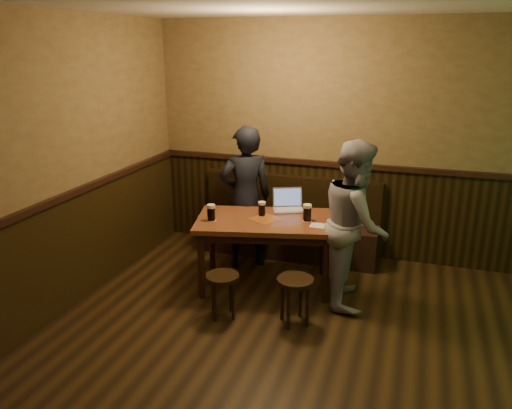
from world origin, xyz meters
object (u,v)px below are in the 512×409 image
object	(u,v)px
laptop	(288,204)
person_suit	(246,198)
pint_left	(211,213)
pint_right	(307,213)
pint_mid	(262,209)
pub_table	(266,228)
bench	(288,229)
person_grey	(355,223)
stool_right	(295,288)
stool_left	(223,283)

from	to	relation	value
laptop	person_suit	size ratio (longest dim) A/B	0.24
pint_left	pint_right	world-z (taller)	pint_right
pint_right	pint_mid	bearing A→B (deg)	179.22
pub_table	bench	bearing A→B (deg)	76.20
person_suit	person_grey	distance (m)	1.39
pub_table	person_grey	distance (m)	0.94
stool_right	laptop	distance (m)	1.18
pint_mid	person_suit	world-z (taller)	person_suit
laptop	stool_right	bearing A→B (deg)	-94.57
pint_mid	laptop	xyz separation A→B (m)	(0.21, 0.29, -0.02)
pub_table	pint_mid	size ratio (longest dim) A/B	9.99
pint_mid	pint_right	size ratio (longest dim) A/B	0.88
stool_right	pint_mid	world-z (taller)	pint_mid
stool_left	pint_left	size ratio (longest dim) A/B	2.48
pint_right	laptop	bearing A→B (deg)	133.22
bench	stool_right	distance (m)	1.66
person_grey	stool_right	bearing A→B (deg)	134.91
pub_table	pint_mid	xyz separation A→B (m)	(-0.07, 0.08, 0.18)
pub_table	laptop	size ratio (longest dim) A/B	3.93
stool_right	bench	bearing A→B (deg)	107.21
stool_left	pint_mid	distance (m)	0.97
stool_right	pint_mid	bearing A→B (deg)	127.27
pub_table	laptop	bearing A→B (deg)	55.70
pint_right	laptop	xyz separation A→B (m)	(-0.28, 0.30, -0.03)
pint_left	laptop	size ratio (longest dim) A/B	0.43
pub_table	pint_left	size ratio (longest dim) A/B	9.06
pub_table	person_grey	xyz separation A→B (m)	(0.93, -0.02, 0.16)
person_suit	person_grey	world-z (taller)	same
stool_right	person_suit	distance (m)	1.48
bench	pint_mid	world-z (taller)	bench
pub_table	person_suit	distance (m)	0.62
bench	pub_table	world-z (taller)	bench
stool_left	pint_left	distance (m)	0.79
pint_left	person_grey	size ratio (longest dim) A/B	0.11
person_grey	pint_right	bearing A→B (deg)	68.65
pint_left	bench	bearing A→B (deg)	66.06
pub_table	laptop	xyz separation A→B (m)	(0.14, 0.38, 0.16)
pub_table	pint_left	xyz separation A→B (m)	(-0.51, -0.23, 0.19)
stool_right	person_suit	size ratio (longest dim) A/B	0.28
pint_left	person_suit	world-z (taller)	person_suit
stool_left	person_grey	bearing A→B (deg)	32.81
pint_mid	stool_left	bearing A→B (deg)	-98.57
pint_left	person_grey	bearing A→B (deg)	8.14
pub_table	stool_right	size ratio (longest dim) A/B	3.45
pint_left	person_suit	xyz separation A→B (m)	(0.13, 0.68, -0.02)
bench	laptop	distance (m)	0.77
pint_mid	person_grey	size ratio (longest dim) A/B	0.10
stool_right	person_grey	xyz separation A→B (m)	(0.44, 0.63, 0.46)
stool_right	pint_right	bearing A→B (deg)	95.32
pub_table	stool_right	distance (m)	0.87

